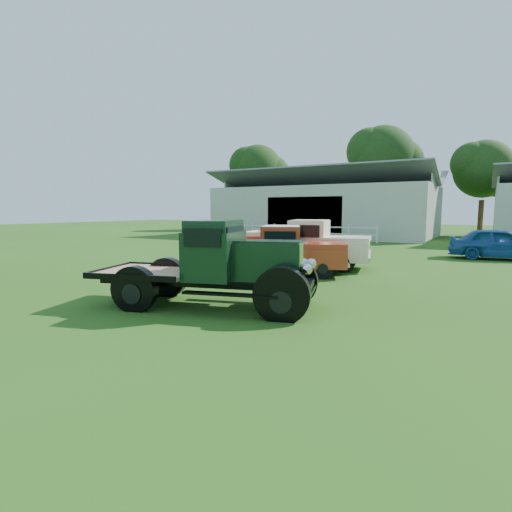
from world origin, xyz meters
The scene contains 10 objects.
ground centered at (0.00, 0.00, 0.00)m, with size 120.00×120.00×0.00m, color #294B12.
shed_left centered at (-7.00, 26.00, 2.80)m, with size 18.80×10.20×5.60m, color #A0A396, non-canonical shape.
fence_rail centered at (-8.00, 20.00, 0.60)m, with size 14.20×0.16×1.20m, color white, non-canonical shape.
tree_a centered at (-18.00, 33.00, 5.25)m, with size 6.30×6.30×10.50m, color black, non-canonical shape.
tree_b centered at (-4.00, 34.00, 5.75)m, with size 6.90×6.90×11.50m, color black, non-canonical shape.
tree_c centered at (5.00, 33.00, 4.50)m, with size 5.40×5.40×9.00m, color black, non-canonical shape.
vintage_flatbed centered at (-0.03, -0.53, 1.03)m, with size 5.18×2.05×2.05m, color black, non-canonical shape.
red_pickup centered at (-0.78, 4.46, 0.88)m, with size 4.81×1.85×1.75m, color #B83920, non-canonical shape.
white_pickup centered at (-0.61, 6.63, 0.93)m, with size 5.04×1.96×1.85m, color beige, non-canonical shape.
misc_car_blue centered at (6.12, 13.47, 0.73)m, with size 1.73×4.30×1.47m, color #1F4A8B.
Camera 1 is at (5.56, -8.06, 2.30)m, focal length 28.00 mm.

